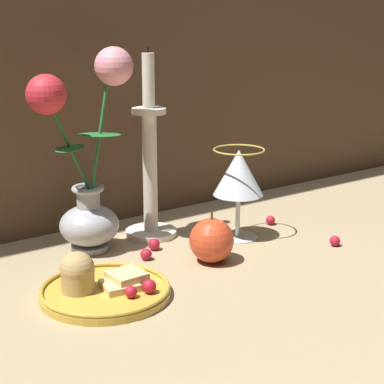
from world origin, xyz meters
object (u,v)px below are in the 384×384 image
(plate_with_pastries, at_px, (101,286))
(apple_beside_vase, at_px, (212,240))
(wine_glass, at_px, (239,176))
(vase, at_px, (86,171))
(candlestick, at_px, (150,171))

(plate_with_pastries, bearing_deg, apple_beside_vase, 4.26)
(plate_with_pastries, xyz_separation_m, wine_glass, (0.31, 0.08, 0.10))
(vase, distance_m, plate_with_pastries, 0.22)
(plate_with_pastries, height_order, wine_glass, wine_glass)
(candlestick, height_order, apple_beside_vase, candlestick)
(wine_glass, distance_m, candlestick, 0.15)
(vase, distance_m, apple_beside_vase, 0.23)
(vase, bearing_deg, candlestick, 3.36)
(vase, xyz_separation_m, apple_beside_vase, (0.14, -0.16, -0.10))
(candlestick, bearing_deg, wine_glass, -39.85)
(vase, distance_m, wine_glass, 0.26)
(wine_glass, height_order, candlestick, candlestick)
(vase, relative_size, apple_beside_vase, 3.99)
(candlestick, distance_m, apple_beside_vase, 0.18)
(plate_with_pastries, distance_m, wine_glass, 0.34)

